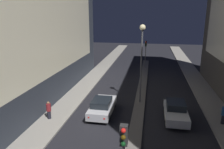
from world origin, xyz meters
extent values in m
cube|color=#2D333D|center=(-11.57, 15.66, 9.40)|extent=(6.00, 31.31, 18.80)
cube|color=#66605B|center=(0.00, 20.10, 0.07)|extent=(1.07, 38.19, 0.14)
cube|color=#2D2D2D|center=(0.00, 4.01, 4.34)|extent=(0.32, 0.28, 0.90)
sphere|color=red|center=(0.00, 3.83, 4.64)|extent=(0.20, 0.20, 0.20)
sphere|color=#4C380A|center=(0.00, 3.83, 4.34)|extent=(0.20, 0.20, 0.20)
sphere|color=#0F3D19|center=(0.00, 3.83, 4.04)|extent=(0.20, 0.20, 0.20)
cylinder|color=#4C4C51|center=(0.00, 32.55, 2.02)|extent=(0.12, 0.12, 3.76)
cube|color=#2D2D2D|center=(0.00, 32.55, 4.34)|extent=(0.32, 0.28, 0.90)
sphere|color=red|center=(0.00, 32.37, 4.64)|extent=(0.20, 0.20, 0.20)
sphere|color=#4C380A|center=(0.00, 32.37, 4.34)|extent=(0.20, 0.20, 0.20)
sphere|color=#0F3D19|center=(0.00, 32.37, 4.04)|extent=(0.20, 0.20, 0.20)
cylinder|color=#4C4C51|center=(0.00, 17.71, 3.88)|extent=(0.16, 0.16, 7.49)
sphere|color=#F9EAB2|center=(0.00, 17.71, 7.80)|extent=(0.58, 0.58, 0.58)
cube|color=#B2B2B7|center=(-3.30, 14.53, 0.67)|extent=(1.92, 4.65, 0.69)
cube|color=black|center=(-3.30, 14.18, 1.30)|extent=(1.63, 2.09, 0.57)
cube|color=red|center=(-3.97, 12.21, 0.70)|extent=(0.14, 0.04, 0.10)
cube|color=red|center=(-2.62, 12.21, 0.70)|extent=(0.14, 0.04, 0.10)
cylinder|color=black|center=(-4.15, 15.97, 0.32)|extent=(0.22, 0.64, 0.64)
cylinder|color=black|center=(-2.45, 15.97, 0.32)|extent=(0.22, 0.64, 0.64)
cylinder|color=black|center=(-4.15, 13.09, 0.32)|extent=(0.22, 0.64, 0.64)
cylinder|color=black|center=(-2.45, 13.09, 0.32)|extent=(0.22, 0.64, 0.64)
cube|color=silver|center=(3.30, 14.47, 0.67)|extent=(1.88, 4.35, 0.70)
cube|color=black|center=(3.30, 14.80, 1.31)|extent=(1.60, 1.96, 0.58)
cube|color=red|center=(2.64, 16.65, 0.70)|extent=(0.14, 0.04, 0.10)
cube|color=red|center=(3.95, 16.65, 0.70)|extent=(0.14, 0.04, 0.10)
cylinder|color=black|center=(2.46, 15.82, 0.32)|extent=(0.22, 0.64, 0.64)
cylinder|color=black|center=(4.13, 15.82, 0.32)|extent=(0.22, 0.64, 0.64)
cylinder|color=black|center=(2.46, 13.12, 0.32)|extent=(0.22, 0.64, 0.64)
cylinder|color=black|center=(4.13, 13.12, 0.32)|extent=(0.22, 0.64, 0.64)
cylinder|color=black|center=(-7.65, 12.49, 0.51)|extent=(0.31, 0.31, 0.73)
cylinder|color=maroon|center=(-7.65, 12.49, 1.20)|extent=(0.41, 0.41, 0.65)
sphere|color=#9E704C|center=(-7.65, 12.49, 1.64)|extent=(0.21, 0.21, 0.21)
cylinder|color=black|center=(7.14, 14.22, 0.54)|extent=(0.33, 0.33, 0.79)
camera|label=1|loc=(0.93, -3.76, 9.06)|focal=35.00mm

